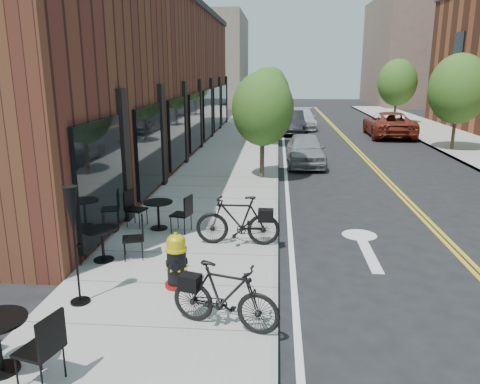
{
  "coord_description": "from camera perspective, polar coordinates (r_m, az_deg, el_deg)",
  "views": [
    {
      "loc": [
        -0.07,
        -7.78,
        3.93
      ],
      "look_at": [
        -0.96,
        3.42,
        1.0
      ],
      "focal_mm": 35.0,
      "sensor_mm": 36.0,
      "label": 1
    }
  ],
  "objects": [
    {
      "name": "parked_car_b",
      "position": [
        30.34,
        6.24,
        8.47
      ],
      "size": [
        1.63,
        4.43,
        1.45
      ],
      "primitive_type": "imported",
      "rotation": [
        0.0,
        0.0,
        0.02
      ],
      "color": "black",
      "rests_on": "ground"
    },
    {
      "name": "fire_hydrant",
      "position": [
        8.56,
        -7.73,
        -8.36
      ],
      "size": [
        0.59,
        0.59,
        1.03
      ],
      "rotation": [
        0.0,
        0.0,
        0.43
      ],
      "color": "maroon",
      "rests_on": "sidewalk_near"
    },
    {
      "name": "tree_near_c",
      "position": [
        32.81,
        3.71,
        12.15
      ],
      "size": [
        2.1,
        2.1,
        3.67
      ],
      "color": "#382B1E",
      "rests_on": "sidewalk_near"
    },
    {
      "name": "tree_near_b",
      "position": [
        24.81,
        3.4,
        11.79
      ],
      "size": [
        2.3,
        2.3,
        3.98
      ],
      "color": "#382B1E",
      "rests_on": "sidewalk_near"
    },
    {
      "name": "building_near",
      "position": [
        22.71,
        -12.22,
        13.22
      ],
      "size": [
        5.0,
        28.0,
        7.0
      ],
      "primitive_type": "cube",
      "color": "#4B1F18",
      "rests_on": "ground"
    },
    {
      "name": "bistro_set_c",
      "position": [
        11.68,
        -9.94,
        -2.3
      ],
      "size": [
        1.73,
        0.89,
        0.91
      ],
      "rotation": [
        0.0,
        0.0,
        -0.27
      ],
      "color": "black",
      "rests_on": "sidewalk_near"
    },
    {
      "name": "parked_car_a",
      "position": [
        20.11,
        7.99,
        5.14
      ],
      "size": [
        1.6,
        3.92,
        1.33
      ],
      "primitive_type": "imported",
      "rotation": [
        0.0,
        0.0,
        0.01
      ],
      "color": "gray",
      "rests_on": "ground"
    },
    {
      "name": "parked_car_far",
      "position": [
        30.01,
        17.69,
        7.87
      ],
      "size": [
        2.69,
        5.53,
        1.52
      ],
      "primitive_type": "imported",
      "rotation": [
        0.0,
        0.0,
        3.11
      ],
      "color": "maroon",
      "rests_on": "ground"
    },
    {
      "name": "ground",
      "position": [
        8.72,
        4.65,
        -12.24
      ],
      "size": [
        120.0,
        120.0,
        0.0
      ],
      "primitive_type": "plane",
      "color": "black",
      "rests_on": "ground"
    },
    {
      "name": "tree_near_d",
      "position": [
        40.8,
        3.9,
        12.99
      ],
      "size": [
        2.4,
        2.4,
        4.11
      ],
      "color": "#382B1E",
      "rests_on": "sidewalk_near"
    },
    {
      "name": "bicycle_right",
      "position": [
        7.2,
        -1.87,
        -12.57
      ],
      "size": [
        1.81,
        0.97,
        1.05
      ],
      "primitive_type": "imported",
      "rotation": [
        0.0,
        0.0,
        1.28
      ],
      "color": "black",
      "rests_on": "sidewalk_near"
    },
    {
      "name": "bistro_set_b",
      "position": [
        10.02,
        -16.44,
        -5.61
      ],
      "size": [
        1.69,
        0.89,
        0.89
      ],
      "rotation": [
        0.0,
        0.0,
        0.3
      ],
      "color": "black",
      "rests_on": "sidewalk_near"
    },
    {
      "name": "bg_building_left",
      "position": [
        56.35,
        -3.68,
        15.68
      ],
      "size": [
        8.0,
        14.0,
        10.0
      ],
      "primitive_type": "cube",
      "color": "#726656",
      "rests_on": "ground"
    },
    {
      "name": "parked_car_c",
      "position": [
        32.94,
        7.53,
        8.84
      ],
      "size": [
        2.02,
        4.73,
        1.36
      ],
      "primitive_type": "imported",
      "rotation": [
        0.0,
        0.0,
        -0.03
      ],
      "color": "silver",
      "rests_on": "ground"
    },
    {
      "name": "bicycle_left",
      "position": [
        10.44,
        -0.28,
        -3.49
      ],
      "size": [
        1.89,
        0.54,
        1.13
      ],
      "primitive_type": "imported",
      "rotation": [
        0.0,
        0.0,
        -1.57
      ],
      "color": "black",
      "rests_on": "sidewalk_near"
    },
    {
      "name": "tree_near_a",
      "position": [
        16.84,
        2.78,
        10.09
      ],
      "size": [
        2.2,
        2.2,
        3.81
      ],
      "color": "#382B1E",
      "rests_on": "sidewalk_near"
    },
    {
      "name": "tree_far_b",
      "position": [
        25.33,
        25.09,
        11.31
      ],
      "size": [
        2.8,
        2.8,
        4.62
      ],
      "color": "#382B1E",
      "rests_on": "sidewalk_far"
    },
    {
      "name": "sidewalk_near",
      "position": [
        18.3,
        -1.6,
        2.4
      ],
      "size": [
        4.0,
        70.0,
        0.12
      ],
      "primitive_type": "cube",
      "color": "#9E9B93",
      "rests_on": "ground"
    },
    {
      "name": "patio_umbrella",
      "position": [
        8.04,
        -19.72,
        -3.32
      ],
      "size": [
        0.33,
        0.33,
        2.03
      ],
      "color": "black",
      "rests_on": "sidewalk_near"
    },
    {
      "name": "bg_building_right",
      "position": [
        60.01,
        20.89,
        15.69
      ],
      "size": [
        10.0,
        16.0,
        12.0
      ],
      "primitive_type": "cube",
      "color": "brown",
      "rests_on": "ground"
    },
    {
      "name": "tree_far_c",
      "position": [
        36.83,
        18.63,
        12.52
      ],
      "size": [
        2.8,
        2.8,
        4.62
      ],
      "color": "#382B1E",
      "rests_on": "sidewalk_far"
    }
  ]
}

